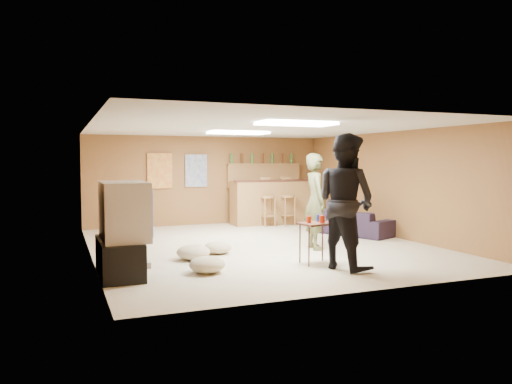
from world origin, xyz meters
name	(u,v)px	position (x,y,z in m)	size (l,w,h in m)	color
ground	(260,246)	(0.00, 0.00, 0.00)	(7.00, 7.00, 0.00)	beige
ceiling	(260,128)	(0.00, 0.00, 2.20)	(6.00, 7.00, 0.02)	silver
wall_back	(207,180)	(0.00, 3.50, 1.10)	(6.00, 0.02, 2.20)	brown
wall_front	(369,201)	(0.00, -3.50, 1.10)	(6.00, 0.02, 2.20)	brown
wall_left	(90,191)	(-3.00, 0.00, 1.10)	(0.02, 7.00, 2.20)	brown
wall_right	(393,184)	(3.00, 0.00, 1.10)	(0.02, 7.00, 2.20)	brown
tv_stand	(119,257)	(-2.72, -1.50, 0.25)	(0.55, 1.30, 0.50)	black
dvd_box	(136,263)	(-2.50, -1.50, 0.15)	(0.35, 0.50, 0.08)	#B2B2B7
tv_body	(124,211)	(-2.65, -1.50, 0.90)	(0.60, 1.10, 0.80)	#B2B2B7
tv_screen	(146,210)	(-2.34, -1.50, 0.90)	(0.02, 0.95, 0.65)	navy
bar_counter	(271,202)	(1.50, 2.95, 0.55)	(2.00, 0.60, 1.10)	olive
bar_lip	(275,181)	(1.50, 2.70, 1.10)	(2.10, 0.12, 0.05)	#3A1B12
bar_shelf	(264,164)	(1.50, 3.40, 1.50)	(2.00, 0.18, 0.05)	olive
bar_backing	(264,176)	(1.50, 3.42, 1.20)	(2.00, 0.14, 0.60)	olive
poster_left	(160,171)	(-1.20, 3.46, 1.35)	(0.60, 0.03, 0.85)	#BF3F26
poster_right	(196,171)	(-0.30, 3.46, 1.35)	(0.55, 0.03, 0.80)	#334C99
folding_chair_stack	(127,210)	(-2.00, 3.30, 0.45)	(0.50, 0.14, 0.90)	#B12120
ceiling_panel_front	(296,124)	(0.00, -1.50, 2.17)	(1.20, 0.60, 0.04)	white
ceiling_panel_back	(238,133)	(0.00, 1.20, 2.17)	(1.20, 0.60, 0.04)	white
person_olive	(316,201)	(0.82, -0.65, 0.86)	(0.63, 0.41, 1.73)	brown
person_black	(346,201)	(0.43, -2.27, 0.99)	(0.97, 0.75, 1.99)	black
sofa	(351,222)	(2.37, 0.61, 0.27)	(1.82, 0.71, 0.53)	black
tray_table	(316,243)	(0.19, -1.81, 0.32)	(0.49, 0.39, 0.64)	#3A1B12
cup_red_near	(309,219)	(0.08, -1.79, 0.69)	(0.08, 0.08, 0.11)	red
cup_red_far	(322,219)	(0.26, -1.88, 0.70)	(0.09, 0.09, 0.12)	red
cup_blue	(319,218)	(0.31, -1.70, 0.69)	(0.08, 0.08, 0.11)	navy
bar_stool_left	(268,203)	(1.24, 2.53, 0.58)	(0.37, 0.37, 1.16)	olive
bar_stool_right	(288,204)	(1.78, 2.54, 0.54)	(0.34, 0.34, 1.08)	olive
cushion_near_tv	(193,252)	(-1.49, -0.80, 0.12)	(0.54, 0.54, 0.24)	tan
cushion_mid	(218,247)	(-0.96, -0.44, 0.11)	(0.47, 0.47, 0.21)	tan
cushion_far	(207,265)	(-1.54, -1.80, 0.12)	(0.52, 0.52, 0.23)	tan
bottle_row	(262,158)	(1.44, 3.38, 1.65)	(1.76, 0.08, 0.26)	#3F7233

